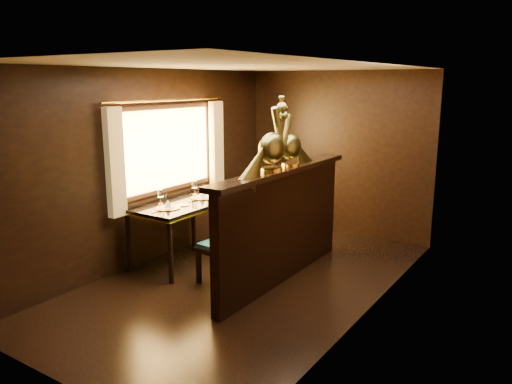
% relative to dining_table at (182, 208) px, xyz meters
% --- Properties ---
extents(ground, '(5.00, 5.00, 0.00)m').
position_rel_dining_table_xyz_m(ground, '(1.05, -0.09, -0.74)').
color(ground, black).
rests_on(ground, ground).
extents(room_shell, '(3.04, 5.04, 2.52)m').
position_rel_dining_table_xyz_m(room_shell, '(0.97, -0.07, 0.84)').
color(room_shell, black).
rests_on(room_shell, ground).
extents(partition, '(0.26, 2.70, 1.36)m').
position_rel_dining_table_xyz_m(partition, '(1.37, 0.21, -0.03)').
color(partition, black).
rests_on(partition, ground).
extents(dining_table, '(0.84, 1.38, 1.01)m').
position_rel_dining_table_xyz_m(dining_table, '(0.00, 0.00, 0.00)').
color(dining_table, black).
rests_on(dining_table, ground).
extents(chair_left, '(0.48, 0.50, 1.24)m').
position_rel_dining_table_xyz_m(chair_left, '(0.93, -0.27, -0.09)').
color(chair_left, black).
rests_on(chair_left, ground).
extents(chair_right, '(0.60, 0.62, 1.39)m').
position_rel_dining_table_xyz_m(chair_right, '(0.75, 1.00, -0.02)').
color(chair_right, black).
rests_on(chair_right, ground).
extents(peacock_left, '(0.26, 0.69, 0.82)m').
position_rel_dining_table_xyz_m(peacock_left, '(1.38, -0.04, 1.03)').
color(peacock_left, '#174727').
rests_on(peacock_left, partition).
extents(peacock_right, '(0.22, 0.60, 0.71)m').
position_rel_dining_table_xyz_m(peacock_right, '(1.38, 0.38, 0.98)').
color(peacock_right, '#174727').
rests_on(peacock_right, partition).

